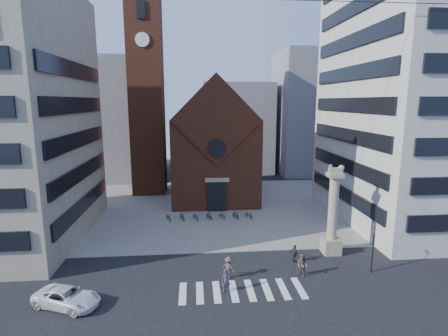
{
  "coord_description": "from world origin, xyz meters",
  "views": [
    {
      "loc": [
        -2.99,
        -27.49,
        14.4
      ],
      "look_at": [
        0.13,
        8.0,
        7.57
      ],
      "focal_mm": 28.0,
      "sensor_mm": 36.0,
      "label": 1
    }
  ],
  "objects_px": {
    "pedestrian_0": "(226,280)",
    "scooter_0": "(169,217)",
    "pedestrian_1": "(302,265)",
    "pedestrian_2": "(295,254)",
    "traffic_light": "(373,247)",
    "white_car": "(67,297)",
    "lion_column": "(333,219)"
  },
  "relations": [
    {
      "from": "white_car",
      "to": "pedestrian_1",
      "type": "bearing_deg",
      "value": -59.69
    },
    {
      "from": "pedestrian_0",
      "to": "scooter_0",
      "type": "relative_size",
      "value": 1.17
    },
    {
      "from": "scooter_0",
      "to": "pedestrian_2",
      "type": "bearing_deg",
      "value": -68.53
    },
    {
      "from": "pedestrian_0",
      "to": "scooter_0",
      "type": "xyz_separation_m",
      "value": [
        -5.49,
        16.71,
        -0.46
      ]
    },
    {
      "from": "lion_column",
      "to": "traffic_light",
      "type": "bearing_deg",
      "value": -63.54
    },
    {
      "from": "lion_column",
      "to": "scooter_0",
      "type": "distance_m",
      "value": 19.62
    },
    {
      "from": "pedestrian_2",
      "to": "lion_column",
      "type": "bearing_deg",
      "value": -86.02
    },
    {
      "from": "white_car",
      "to": "pedestrian_1",
      "type": "height_order",
      "value": "pedestrian_1"
    },
    {
      "from": "white_car",
      "to": "pedestrian_1",
      "type": "relative_size",
      "value": 2.47
    },
    {
      "from": "pedestrian_1",
      "to": "pedestrian_2",
      "type": "relative_size",
      "value": 1.19
    },
    {
      "from": "lion_column",
      "to": "pedestrian_0",
      "type": "height_order",
      "value": "lion_column"
    },
    {
      "from": "pedestrian_0",
      "to": "pedestrian_1",
      "type": "bearing_deg",
      "value": 17.8
    },
    {
      "from": "pedestrian_2",
      "to": "pedestrian_0",
      "type": "bearing_deg",
      "value": 106.27
    },
    {
      "from": "pedestrian_0",
      "to": "pedestrian_1",
      "type": "height_order",
      "value": "pedestrian_1"
    },
    {
      "from": "white_car",
      "to": "lion_column",
      "type": "bearing_deg",
      "value": -50.96
    },
    {
      "from": "lion_column",
      "to": "scooter_0",
      "type": "xyz_separation_m",
      "value": [
        -16.18,
        10.68,
        -2.99
      ]
    },
    {
      "from": "pedestrian_0",
      "to": "pedestrian_2",
      "type": "relative_size",
      "value": 1.14
    },
    {
      "from": "traffic_light",
      "to": "scooter_0",
      "type": "distance_m",
      "value": 23.43
    },
    {
      "from": "traffic_light",
      "to": "white_car",
      "type": "height_order",
      "value": "traffic_light"
    },
    {
      "from": "white_car",
      "to": "pedestrian_0",
      "type": "bearing_deg",
      "value": -63.77
    },
    {
      "from": "traffic_light",
      "to": "pedestrian_1",
      "type": "bearing_deg",
      "value": -178.13
    },
    {
      "from": "pedestrian_0",
      "to": "white_car",
      "type": "bearing_deg",
      "value": -173.22
    },
    {
      "from": "traffic_light",
      "to": "scooter_0",
      "type": "xyz_separation_m",
      "value": [
        -18.17,
        14.68,
        -1.82
      ]
    },
    {
      "from": "pedestrian_1",
      "to": "pedestrian_2",
      "type": "xyz_separation_m",
      "value": [
        0.12,
        2.62,
        -0.16
      ]
    },
    {
      "from": "white_car",
      "to": "scooter_0",
      "type": "distance_m",
      "value": 18.62
    },
    {
      "from": "traffic_light",
      "to": "white_car",
      "type": "bearing_deg",
      "value": -173.02
    },
    {
      "from": "traffic_light",
      "to": "lion_column",
      "type": "bearing_deg",
      "value": 116.46
    },
    {
      "from": "traffic_light",
      "to": "pedestrian_0",
      "type": "distance_m",
      "value": 12.91
    },
    {
      "from": "pedestrian_1",
      "to": "scooter_0",
      "type": "height_order",
      "value": "pedestrian_1"
    },
    {
      "from": "scooter_0",
      "to": "pedestrian_1",
      "type": "bearing_deg",
      "value": -74.32
    },
    {
      "from": "pedestrian_1",
      "to": "pedestrian_0",
      "type": "bearing_deg",
      "value": -117.38
    },
    {
      "from": "traffic_light",
      "to": "white_car",
      "type": "relative_size",
      "value": 0.89
    }
  ]
}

